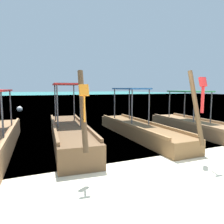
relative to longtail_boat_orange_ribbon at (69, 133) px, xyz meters
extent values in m
plane|color=beige|center=(1.49, -3.45, -0.38)|extent=(120.00, 120.00, 0.00)
plane|color=#2DB29E|center=(1.49, 57.58, -0.38)|extent=(120.00, 120.00, 0.00)
cube|color=#AF7F52|center=(-1.89, -0.64, 0.25)|extent=(0.37, 6.32, 0.10)
cylinder|color=#4C4C51|center=(-2.02, -0.80, 0.85)|extent=(0.05, 0.05, 1.30)
cylinder|color=#4C4C51|center=(-1.92, 1.26, 0.85)|extent=(0.05, 0.05, 1.30)
cube|color=brown|center=(0.00, 0.00, -0.07)|extent=(1.61, 5.71, 0.64)
cube|color=brown|center=(-0.52, 0.05, 0.30)|extent=(0.53, 5.17, 0.10)
cube|color=brown|center=(0.52, -0.04, 0.30)|extent=(0.53, 5.17, 0.10)
cylinder|color=brown|center=(-0.25, -2.94, 1.12)|extent=(0.18, 0.69, 1.77)
cube|color=orange|center=(-0.27, -3.09, 1.55)|extent=(0.21, 0.15, 0.25)
cube|color=orange|center=(-0.27, -3.11, 1.16)|extent=(0.04, 0.08, 0.54)
cylinder|color=#4C4C51|center=(-0.40, -0.11, 0.98)|extent=(0.05, 0.05, 1.47)
cylinder|color=#4C4C51|center=(0.38, -0.17, 0.98)|extent=(0.05, 0.05, 1.47)
cylinder|color=#4C4C51|center=(-0.26, 1.58, 0.98)|extent=(0.05, 0.05, 1.47)
cylinder|color=#4C4C51|center=(0.53, 1.51, 0.98)|extent=(0.05, 0.05, 1.47)
cube|color=#AD2323|center=(0.06, 0.70, 1.75)|extent=(1.12, 1.97, 0.06)
cube|color=brown|center=(2.83, -0.04, -0.14)|extent=(1.17, 5.86, 0.50)
cube|color=#996C3F|center=(2.32, -0.04, 0.16)|extent=(0.13, 5.38, 0.10)
cube|color=#996C3F|center=(3.35, -0.05, 0.16)|extent=(0.13, 5.38, 0.10)
cylinder|color=brown|center=(2.80, -3.10, 1.09)|extent=(0.13, 0.67, 1.99)
cube|color=red|center=(2.80, -3.29, 1.76)|extent=(0.20, 0.13, 0.25)
cube|color=red|center=(2.80, -3.31, 1.30)|extent=(0.03, 0.08, 0.67)
cylinder|color=#4C4C51|center=(2.44, -0.19, 0.83)|extent=(0.05, 0.05, 1.43)
cylinder|color=#4C4C51|center=(3.22, -0.19, 0.83)|extent=(0.05, 0.05, 1.43)
cylinder|color=#4C4C51|center=(2.46, 1.57, 0.83)|extent=(0.05, 0.05, 1.43)
cylinder|color=#4C4C51|center=(3.24, 1.56, 0.83)|extent=(0.05, 0.05, 1.43)
cube|color=#235BA3|center=(2.84, 0.69, 1.58)|extent=(0.97, 1.96, 0.06)
cube|color=olive|center=(5.59, -0.57, -0.15)|extent=(1.70, 5.93, 0.47)
cube|color=#AF7F52|center=(4.98, -0.52, 0.14)|extent=(0.44, 5.38, 0.10)
cube|color=#AF7F52|center=(6.21, -0.61, 0.14)|extent=(0.44, 5.38, 0.10)
cylinder|color=#4C4C51|center=(5.13, -0.68, 0.76)|extent=(0.05, 0.05, 1.33)
cylinder|color=#4C4C51|center=(6.04, -0.74, 0.76)|extent=(0.05, 0.05, 1.33)
cylinder|color=#4C4C51|center=(5.25, 1.07, 0.76)|extent=(0.05, 0.05, 1.33)
cylinder|color=#4C4C51|center=(6.16, 1.01, 0.76)|extent=(0.05, 0.05, 1.33)
cube|color=#2D844C|center=(5.64, 0.16, 1.45)|extent=(1.24, 2.03, 0.06)
sphere|color=white|center=(-1.92, 11.68, -0.15)|extent=(0.46, 0.46, 0.46)
camera|label=1|loc=(-1.38, -7.25, 1.59)|focal=32.86mm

